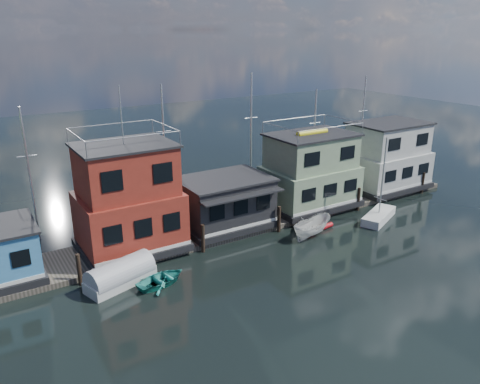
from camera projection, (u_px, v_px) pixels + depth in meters
ground at (327, 292)px, 29.63m from camera, size 160.00×160.00×0.00m
dock at (230, 226)px, 39.17m from camera, size 48.00×5.00×0.40m
houseboat_red at (128, 200)px, 33.63m from camera, size 7.40×5.90×11.86m
houseboat_dark at (225, 202)px, 38.18m from camera, size 7.40×6.10×4.06m
houseboat_green at (310, 172)px, 42.33m from camera, size 8.40×5.90×7.03m
houseboat_white at (386, 157)px, 47.34m from camera, size 8.40×5.90×6.66m
pilings at (245, 228)px, 36.46m from camera, size 42.28×0.28×2.20m
background_masts at (240, 142)px, 44.60m from camera, size 36.40×0.16×12.00m
motorboat at (312, 228)px, 37.29m from camera, size 4.23×2.21×1.56m
day_sailer at (379, 215)px, 40.70m from camera, size 4.88×3.30×7.33m
tarp_runabout at (120, 275)px, 30.29m from camera, size 4.88×3.03×1.85m
red_kayak at (320, 228)px, 38.61m from camera, size 2.80×0.75×0.41m
dinghy_white at (303, 224)px, 38.64m from camera, size 2.76×2.65×1.13m
dinghy_teal at (162, 279)px, 30.45m from camera, size 3.82×3.06×0.70m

